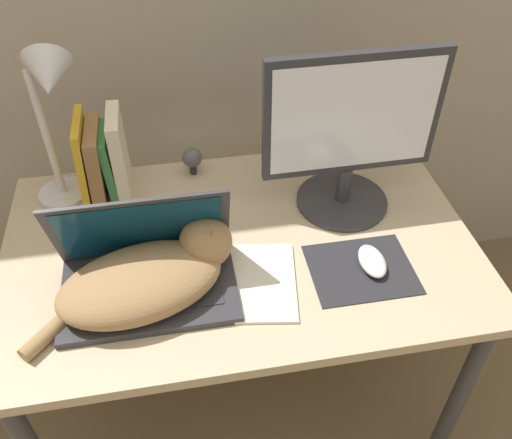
{
  "coord_description": "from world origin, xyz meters",
  "views": [
    {
      "loc": [
        -0.13,
        -0.57,
        1.63
      ],
      "look_at": [
        0.03,
        0.32,
        0.81
      ],
      "focal_mm": 38.0,
      "sensor_mm": 36.0,
      "label": 1
    }
  ],
  "objects_px": {
    "laptop": "(147,272)",
    "external_monitor": "(351,134)",
    "book_row": "(103,159)",
    "notepad": "(248,282)",
    "desk_lamp": "(51,104)",
    "webcam": "(192,158)",
    "cat": "(151,276)",
    "computer_mouse": "(372,261)"
  },
  "relations": [
    {
      "from": "laptop",
      "to": "external_monitor",
      "type": "xyz_separation_m",
      "value": [
        0.5,
        0.2,
        0.17
      ]
    },
    {
      "from": "book_row",
      "to": "notepad",
      "type": "xyz_separation_m",
      "value": [
        0.31,
        -0.39,
        -0.1
      ]
    },
    {
      "from": "book_row",
      "to": "desk_lamp",
      "type": "xyz_separation_m",
      "value": [
        -0.08,
        -0.03,
        0.18
      ]
    },
    {
      "from": "laptop",
      "to": "book_row",
      "type": "xyz_separation_m",
      "value": [
        -0.09,
        0.36,
        0.06
      ]
    },
    {
      "from": "book_row",
      "to": "webcam",
      "type": "xyz_separation_m",
      "value": [
        0.23,
        0.04,
        -0.05
      ]
    },
    {
      "from": "laptop",
      "to": "webcam",
      "type": "height_order",
      "value": "laptop"
    },
    {
      "from": "notepad",
      "to": "external_monitor",
      "type": "bearing_deg",
      "value": 38.95
    },
    {
      "from": "cat",
      "to": "desk_lamp",
      "type": "height_order",
      "value": "desk_lamp"
    },
    {
      "from": "cat",
      "to": "computer_mouse",
      "type": "distance_m",
      "value": 0.5
    },
    {
      "from": "book_row",
      "to": "webcam",
      "type": "relative_size",
      "value": 2.89
    },
    {
      "from": "computer_mouse",
      "to": "book_row",
      "type": "height_order",
      "value": "book_row"
    },
    {
      "from": "computer_mouse",
      "to": "cat",
      "type": "bearing_deg",
      "value": 179.41
    },
    {
      "from": "cat",
      "to": "external_monitor",
      "type": "bearing_deg",
      "value": 24.74
    },
    {
      "from": "external_monitor",
      "to": "computer_mouse",
      "type": "bearing_deg",
      "value": -89.81
    },
    {
      "from": "notepad",
      "to": "laptop",
      "type": "bearing_deg",
      "value": 171.87
    },
    {
      "from": "external_monitor",
      "to": "desk_lamp",
      "type": "xyz_separation_m",
      "value": [
        -0.68,
        0.13,
        0.08
      ]
    },
    {
      "from": "book_row",
      "to": "notepad",
      "type": "distance_m",
      "value": 0.51
    },
    {
      "from": "cat",
      "to": "desk_lamp",
      "type": "distance_m",
      "value": 0.46
    },
    {
      "from": "external_monitor",
      "to": "webcam",
      "type": "distance_m",
      "value": 0.45
    },
    {
      "from": "external_monitor",
      "to": "book_row",
      "type": "xyz_separation_m",
      "value": [
        -0.6,
        0.16,
        -0.11
      ]
    },
    {
      "from": "desk_lamp",
      "to": "webcam",
      "type": "height_order",
      "value": "desk_lamp"
    },
    {
      "from": "laptop",
      "to": "external_monitor",
      "type": "bearing_deg",
      "value": 21.84
    },
    {
      "from": "laptop",
      "to": "webcam",
      "type": "relative_size",
      "value": 4.76
    },
    {
      "from": "laptop",
      "to": "desk_lamp",
      "type": "height_order",
      "value": "desk_lamp"
    },
    {
      "from": "cat",
      "to": "book_row",
      "type": "height_order",
      "value": "book_row"
    },
    {
      "from": "book_row",
      "to": "notepad",
      "type": "bearing_deg",
      "value": -51.44
    },
    {
      "from": "desk_lamp",
      "to": "notepad",
      "type": "height_order",
      "value": "desk_lamp"
    },
    {
      "from": "laptop",
      "to": "desk_lamp",
      "type": "relative_size",
      "value": 0.88
    },
    {
      "from": "external_monitor",
      "to": "notepad",
      "type": "bearing_deg",
      "value": -141.05
    },
    {
      "from": "cat",
      "to": "notepad",
      "type": "distance_m",
      "value": 0.21
    },
    {
      "from": "book_row",
      "to": "webcam",
      "type": "height_order",
      "value": "book_row"
    },
    {
      "from": "computer_mouse",
      "to": "notepad",
      "type": "height_order",
      "value": "computer_mouse"
    },
    {
      "from": "desk_lamp",
      "to": "webcam",
      "type": "relative_size",
      "value": 5.4
    },
    {
      "from": "laptop",
      "to": "external_monitor",
      "type": "relative_size",
      "value": 0.89
    },
    {
      "from": "laptop",
      "to": "computer_mouse",
      "type": "bearing_deg",
      "value": -3.49
    },
    {
      "from": "cat",
      "to": "webcam",
      "type": "bearing_deg",
      "value": 73.76
    },
    {
      "from": "laptop",
      "to": "book_row",
      "type": "relative_size",
      "value": 1.65
    },
    {
      "from": "desk_lamp",
      "to": "laptop",
      "type": "bearing_deg",
      "value": -61.82
    },
    {
      "from": "computer_mouse",
      "to": "desk_lamp",
      "type": "distance_m",
      "value": 0.82
    },
    {
      "from": "desk_lamp",
      "to": "notepad",
      "type": "distance_m",
      "value": 0.6
    },
    {
      "from": "book_row",
      "to": "webcam",
      "type": "distance_m",
      "value": 0.24
    },
    {
      "from": "book_row",
      "to": "desk_lamp",
      "type": "bearing_deg",
      "value": -161.46
    }
  ]
}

